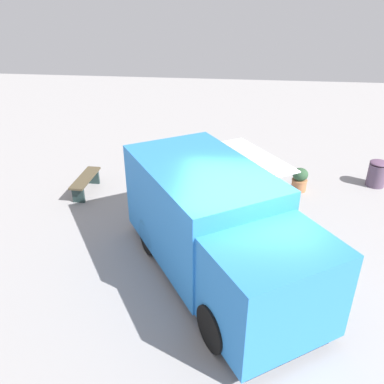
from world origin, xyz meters
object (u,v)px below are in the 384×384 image
(food_truck, at_px, (215,230))
(plaza_bench, at_px, (86,181))
(person_customer, at_px, (175,173))
(trash_bin, at_px, (377,173))
(planter_flowering_far, at_px, (300,179))

(food_truck, distance_m, plaza_bench, 5.18)
(food_truck, height_order, person_customer, food_truck)
(person_customer, relative_size, trash_bin, 1.09)
(plaza_bench, height_order, trash_bin, trash_bin)
(food_truck, distance_m, trash_bin, 6.62)
(planter_flowering_far, relative_size, plaza_bench, 0.47)
(food_truck, relative_size, person_customer, 6.11)
(planter_flowering_far, bearing_deg, trash_bin, 14.26)
(trash_bin, bearing_deg, planter_flowering_far, -165.74)
(person_customer, distance_m, trash_bin, 6.12)
(plaza_bench, bearing_deg, trash_bin, 9.72)
(food_truck, xyz_separation_m, plaza_bench, (-3.99, 3.23, -0.71))
(food_truck, relative_size, plaza_bench, 3.57)
(food_truck, relative_size, trash_bin, 6.69)
(plaza_bench, distance_m, trash_bin, 8.73)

